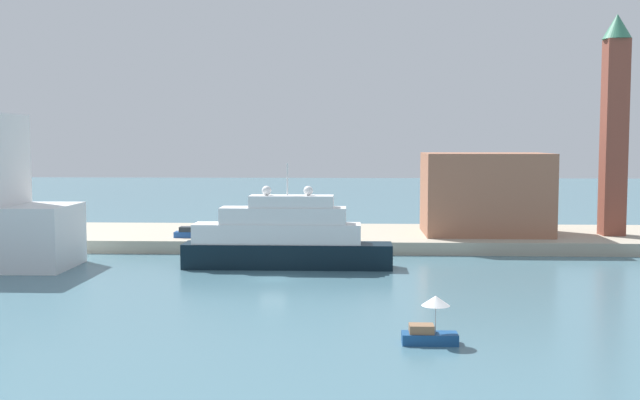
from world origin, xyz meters
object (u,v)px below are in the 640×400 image
object	(u,v)px
harbor_building	(485,194)
person_figure	(217,233)
parked_car	(191,233)
mooring_bollard	(295,237)
bell_tower	(615,118)
small_motorboat	(430,325)
large_yacht	(284,239)

from	to	relation	value
harbor_building	person_figure	xyz separation A→B (m)	(-33.46, -6.83, -4.39)
parked_car	mooring_bollard	distance (m)	13.29
parked_car	person_figure	distance (m)	3.79
mooring_bollard	person_figure	bearing A→B (deg)	175.03
bell_tower	mooring_bollard	size ratio (longest dim) A/B	38.75
harbor_building	small_motorboat	bearing A→B (deg)	-103.63
parked_car	mooring_bollard	size ratio (longest dim) A/B	5.92
small_motorboat	bell_tower	xyz separation A→B (m)	(27.54, 47.75, 14.95)
parked_car	person_figure	xyz separation A→B (m)	(3.42, -1.62, 0.22)
large_yacht	small_motorboat	world-z (taller)	large_yacht
harbor_building	parked_car	xyz separation A→B (m)	(-36.88, -5.21, -4.61)
large_yacht	parked_car	bearing A→B (deg)	134.19
large_yacht	person_figure	world-z (taller)	large_yacht
large_yacht	small_motorboat	distance (m)	32.72
large_yacht	parked_car	xyz separation A→B (m)	(-12.68, 13.05, -1.01)
parked_car	harbor_building	bearing A→B (deg)	8.04
small_motorboat	harbor_building	size ratio (longest dim) A/B	0.24
bell_tower	mooring_bollard	xyz separation A→B (m)	(-39.60, -6.96, -14.33)
person_figure	bell_tower	bearing A→B (deg)	7.08
bell_tower	small_motorboat	bearing A→B (deg)	-119.97
bell_tower	person_figure	distance (m)	51.54
person_figure	mooring_bollard	world-z (taller)	person_figure
parked_car	person_figure	size ratio (longest dim) A/B	2.51
large_yacht	harbor_building	distance (m)	30.52
small_motorboat	person_figure	size ratio (longest dim) A/B	2.20
parked_car	mooring_bollard	world-z (taller)	parked_car
harbor_building	mooring_bollard	xyz separation A→B (m)	(-23.82, -7.67, -4.81)
small_motorboat	bell_tower	distance (m)	57.12
harbor_building	person_figure	distance (m)	34.43
large_yacht	harbor_building	size ratio (longest dim) A/B	1.41
parked_car	mooring_bollard	xyz separation A→B (m)	(13.06, -2.46, -0.20)
large_yacht	harbor_building	world-z (taller)	harbor_building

